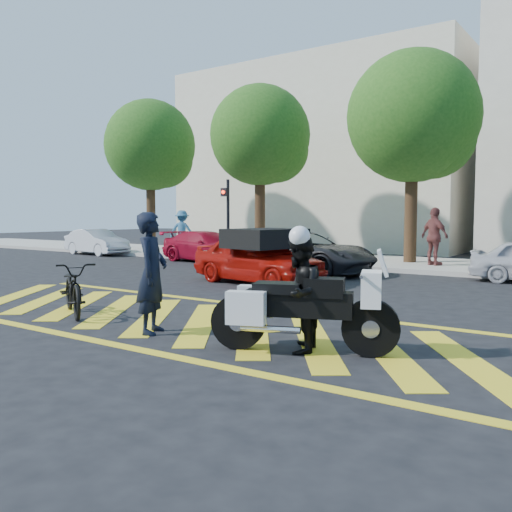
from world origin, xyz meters
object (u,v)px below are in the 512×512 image
Objects in this scene: officer_bike at (152,273)px; police_motorcycle at (300,308)px; bicycle at (73,288)px; parked_mid_left at (303,252)px; red_convertible at (258,259)px; officer_moto at (299,294)px; parked_left at (207,247)px; parked_far_left at (97,242)px.

officer_bike reaches higher than police_motorcycle.
parked_mid_left is at bearing 30.88° from bicycle.
officer_bike is at bearing -149.90° from red_convertible.
bicycle is 1.20× the size of officer_moto.
parked_left is at bearing 79.97° from parked_mid_left.
parked_mid_left reaches higher than parked_left.
bicycle is 4.77m from officer_moto.
red_convertible reaches higher than parked_left.
red_convertible is (-4.57, 5.63, -0.11)m from officer_moto.
parked_mid_left is (11.69, -1.40, 0.07)m from parked_far_left.
officer_moto reaches higher than red_convertible.
police_motorcycle is 19.32m from parked_far_left.
police_motorcycle is 9.85m from parked_mid_left.
officer_bike reaches higher than red_convertible.
officer_bike is 0.40× the size of parked_mid_left.
parked_mid_left is at bearing 15.90° from red_convertible.
red_convertible is 6.90m from parked_left.
officer_bike is 12.69m from parked_left.
officer_bike is 0.53× the size of parked_far_left.
officer_moto is (2.46, 0.29, -0.16)m from officer_bike.
red_convertible reaches higher than parked_far_left.
red_convertible is (0.19, 5.67, 0.17)m from bicycle.
parked_mid_left is at bearing -11.85° from officer_bike.
parked_mid_left is at bearing -98.78° from parked_left.
parked_mid_left reaches higher than parked_far_left.
parked_left is (-5.38, 4.32, -0.07)m from red_convertible.
officer_moto reaches higher than bicycle.
parked_mid_left reaches higher than bicycle.
bicycle is 15.44m from parked_far_left.
red_convertible is (-4.59, 5.65, 0.06)m from police_motorcycle.
parked_far_left is 11.77m from parked_mid_left.
parked_mid_left reaches higher than police_motorcycle.
officer_moto reaches higher than parked_mid_left.
officer_moto is at bearing -110.17° from officer_bike.
parked_far_left is (-11.96, 4.32, -0.08)m from red_convertible.
police_motorcycle is at bearing -130.38° from red_convertible.
officer_bike is at bearing -137.27° from parked_left.
bicycle is 0.40× the size of parked_mid_left.
officer_bike is at bearing -159.59° from parked_mid_left.
police_motorcycle is 0.59× the size of parked_left.
red_convertible is 0.83× the size of parked_mid_left.
parked_mid_left is at bearing 98.28° from police_motorcycle.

